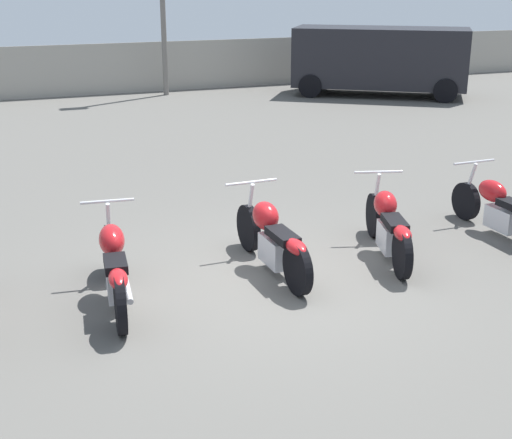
{
  "coord_description": "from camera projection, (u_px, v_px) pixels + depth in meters",
  "views": [
    {
      "loc": [
        -3.03,
        -7.38,
        3.55
      ],
      "look_at": [
        0.0,
        0.48,
        0.65
      ],
      "focal_mm": 50.0,
      "sensor_mm": 36.0,
      "label": 1
    }
  ],
  "objects": [
    {
      "name": "fence_back",
      "position": [
        83.0,
        70.0,
        21.83
      ],
      "size": [
        40.0,
        0.04,
        1.55
      ],
      "color": "#9E998E",
      "rests_on": "ground_plane"
    },
    {
      "name": "motorcycle_slot_4",
      "position": [
        501.0,
        209.0,
        10.11
      ],
      "size": [
        0.72,
        2.06,
        0.94
      ],
      "rotation": [
        0.0,
        0.0,
        0.01
      ],
      "color": "black",
      "rests_on": "ground_plane"
    },
    {
      "name": "motorcycle_slot_1",
      "position": [
        115.0,
        266.0,
        8.0
      ],
      "size": [
        0.63,
        2.18,
        1.02
      ],
      "rotation": [
        0.0,
        0.0,
        -0.11
      ],
      "color": "black",
      "rests_on": "ground_plane"
    },
    {
      "name": "ground_plane",
      "position": [
        270.0,
        282.0,
        8.7
      ],
      "size": [
        60.0,
        60.0,
        0.0
      ],
      "primitive_type": "plane",
      "color": "#5B5954"
    },
    {
      "name": "motorcycle_slot_3",
      "position": [
        389.0,
        226.0,
        9.34
      ],
      "size": [
        0.87,
        2.05,
        0.99
      ],
      "rotation": [
        0.0,
        0.0,
        -0.29
      ],
      "color": "black",
      "rests_on": "ground_plane"
    },
    {
      "name": "parked_van",
      "position": [
        380.0,
        58.0,
        21.71
      ],
      "size": [
        5.34,
        4.5,
        2.04
      ],
      "rotation": [
        0.0,
        0.0,
        0.97
      ],
      "color": "black",
      "rests_on": "ground_plane"
    },
    {
      "name": "motorcycle_slot_2",
      "position": [
        273.0,
        239.0,
        8.87
      ],
      "size": [
        0.72,
        2.17,
        1.0
      ],
      "rotation": [
        0.0,
        0.0,
        0.02
      ],
      "color": "black",
      "rests_on": "ground_plane"
    }
  ]
}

